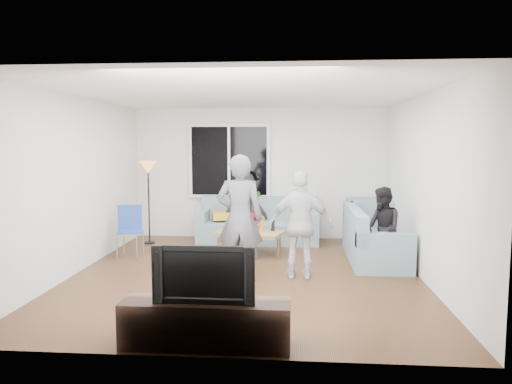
# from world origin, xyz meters

# --- Properties ---
(floor) EXTENTS (5.00, 5.50, 0.04)m
(floor) POSITION_xyz_m (0.00, 0.00, -0.02)
(floor) COLOR #56351C
(floor) RESTS_ON ground
(ceiling) EXTENTS (5.00, 5.50, 0.04)m
(ceiling) POSITION_xyz_m (0.00, 0.00, 2.62)
(ceiling) COLOR white
(ceiling) RESTS_ON ground
(wall_back) EXTENTS (5.00, 0.04, 2.60)m
(wall_back) POSITION_xyz_m (0.00, 2.77, 1.30)
(wall_back) COLOR silver
(wall_back) RESTS_ON ground
(wall_front) EXTENTS (5.00, 0.04, 2.60)m
(wall_front) POSITION_xyz_m (0.00, -2.77, 1.30)
(wall_front) COLOR silver
(wall_front) RESTS_ON ground
(wall_left) EXTENTS (0.04, 5.50, 2.60)m
(wall_left) POSITION_xyz_m (-2.52, 0.00, 1.30)
(wall_left) COLOR silver
(wall_left) RESTS_ON ground
(wall_right) EXTENTS (0.04, 5.50, 2.60)m
(wall_right) POSITION_xyz_m (2.52, 0.00, 1.30)
(wall_right) COLOR silver
(wall_right) RESTS_ON ground
(window_frame) EXTENTS (1.62, 0.06, 1.47)m
(window_frame) POSITION_xyz_m (-0.60, 2.69, 1.55)
(window_frame) COLOR white
(window_frame) RESTS_ON wall_back
(window_glass) EXTENTS (1.50, 0.02, 1.35)m
(window_glass) POSITION_xyz_m (-0.60, 2.65, 1.55)
(window_glass) COLOR black
(window_glass) RESTS_ON window_frame
(window_mullion) EXTENTS (0.05, 0.03, 1.35)m
(window_mullion) POSITION_xyz_m (-0.60, 2.64, 1.55)
(window_mullion) COLOR white
(window_mullion) RESTS_ON window_frame
(radiator) EXTENTS (1.30, 0.12, 0.62)m
(radiator) POSITION_xyz_m (-0.60, 2.65, 0.31)
(radiator) COLOR silver
(radiator) RESTS_ON floor
(potted_plant) EXTENTS (0.22, 0.19, 0.34)m
(potted_plant) POSITION_xyz_m (-0.06, 2.62, 0.79)
(potted_plant) COLOR #315D25
(potted_plant) RESTS_ON radiator
(vase) EXTENTS (0.18, 0.18, 0.16)m
(vase) POSITION_xyz_m (-0.99, 2.62, 0.70)
(vase) COLOR silver
(vase) RESTS_ON radiator
(sofa_back_section) EXTENTS (2.30, 0.85, 0.85)m
(sofa_back_section) POSITION_xyz_m (0.01, 2.27, 0.42)
(sofa_back_section) COLOR slate
(sofa_back_section) RESTS_ON floor
(sofa_right_section) EXTENTS (2.00, 0.85, 0.85)m
(sofa_right_section) POSITION_xyz_m (2.02, 1.04, 0.42)
(sofa_right_section) COLOR slate
(sofa_right_section) RESTS_ON floor
(sofa_corner) EXTENTS (0.85, 0.85, 0.85)m
(sofa_corner) POSITION_xyz_m (2.14, 2.27, 0.42)
(sofa_corner) COLOR slate
(sofa_corner) RESTS_ON floor
(cushion_yellow) EXTENTS (0.45, 0.40, 0.14)m
(cushion_yellow) POSITION_xyz_m (-0.68, 2.25, 0.51)
(cushion_yellow) COLOR gold
(cushion_yellow) RESTS_ON sofa_back_section
(cushion_red) EXTENTS (0.39, 0.34, 0.13)m
(cushion_red) POSITION_xyz_m (-0.20, 2.33, 0.51)
(cushion_red) COLOR maroon
(cushion_red) RESTS_ON sofa_back_section
(coffee_table) EXTENTS (1.22, 0.88, 0.40)m
(coffee_table) POSITION_xyz_m (-0.06, 1.26, 0.20)
(coffee_table) COLOR #A17D4D
(coffee_table) RESTS_ON floor
(pitcher) EXTENTS (0.17, 0.17, 0.17)m
(pitcher) POSITION_xyz_m (-0.01, 1.27, 0.49)
(pitcher) COLOR maroon
(pitcher) RESTS_ON coffee_table
(side_chair) EXTENTS (0.50, 0.50, 0.86)m
(side_chair) POSITION_xyz_m (-2.05, 0.92, 0.43)
(side_chair) COLOR #224296
(side_chair) RESTS_ON floor
(floor_lamp) EXTENTS (0.32, 0.32, 1.56)m
(floor_lamp) POSITION_xyz_m (-2.05, 2.00, 0.78)
(floor_lamp) COLOR orange
(floor_lamp) RESTS_ON floor
(player_left) EXTENTS (0.66, 0.46, 1.76)m
(player_left) POSITION_xyz_m (-0.05, -0.34, 0.88)
(player_left) COLOR #4C4D51
(player_left) RESTS_ON floor
(player_right) EXTENTS (0.90, 0.38, 1.53)m
(player_right) POSITION_xyz_m (0.79, -0.10, 0.77)
(player_right) COLOR silver
(player_right) RESTS_ON floor
(spectator_right) EXTENTS (0.59, 0.69, 1.26)m
(spectator_right) POSITION_xyz_m (2.02, 0.41, 0.63)
(spectator_right) COLOR black
(spectator_right) RESTS_ON floor
(spectator_back) EXTENTS (0.96, 0.70, 1.34)m
(spectator_back) POSITION_xyz_m (-0.25, 2.30, 0.67)
(spectator_back) COLOR black
(spectator_back) RESTS_ON floor
(tv_console) EXTENTS (1.60, 0.40, 0.44)m
(tv_console) POSITION_xyz_m (-0.13, -2.50, 0.22)
(tv_console) COLOR #322119
(tv_console) RESTS_ON floor
(television) EXTENTS (0.95, 0.13, 0.55)m
(television) POSITION_xyz_m (-0.13, -2.50, 0.71)
(television) COLOR black
(television) RESTS_ON tv_console
(bottle_c) EXTENTS (0.07, 0.07, 0.21)m
(bottle_c) POSITION_xyz_m (0.02, 1.43, 0.51)
(bottle_c) COLOR black
(bottle_c) RESTS_ON coffee_table
(bottle_e) EXTENTS (0.07, 0.07, 0.19)m
(bottle_e) POSITION_xyz_m (0.33, 1.35, 0.50)
(bottle_e) COLOR black
(bottle_e) RESTS_ON coffee_table
(bottle_b) EXTENTS (0.08, 0.08, 0.25)m
(bottle_b) POSITION_xyz_m (-0.19, 1.09, 0.53)
(bottle_b) COLOR #167815
(bottle_b) RESTS_ON coffee_table
(bottle_d) EXTENTS (0.07, 0.07, 0.28)m
(bottle_d) POSITION_xyz_m (0.14, 1.21, 0.54)
(bottle_d) COLOR orange
(bottle_d) RESTS_ON coffee_table
(bottle_a) EXTENTS (0.07, 0.07, 0.25)m
(bottle_a) POSITION_xyz_m (-0.34, 1.33, 0.52)
(bottle_a) COLOR red
(bottle_a) RESTS_ON coffee_table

